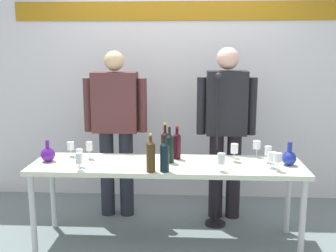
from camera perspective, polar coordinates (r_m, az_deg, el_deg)
The scene contains 23 objects.
ground_plane at distance 3.78m, azimuth -0.13°, elevation -15.82°, with size 10.00×10.00×0.00m, color slate.
back_wall at distance 4.59m, azimuth 0.74°, elevation 8.47°, with size 4.93×0.11×3.00m.
display_table at distance 3.53m, azimuth -0.13°, elevation -6.15°, with size 2.32×0.60×0.72m.
decanter_blue_left at distance 3.71m, azimuth -16.36°, elevation -3.77°, with size 0.12×0.12×0.19m.
decanter_blue_right at distance 3.60m, azimuth 16.51°, elevation -4.21°, with size 0.12×0.12×0.20m.
presenter_left at distance 4.09m, azimuth -7.31°, elevation 0.42°, with size 0.63×0.22×1.67m.
presenter_right at distance 4.04m, azimuth 8.10°, elevation 0.38°, with size 0.58×0.22×1.70m.
wine_bottle_0 at distance 3.25m, azimuth -2.42°, elevation -4.10°, with size 0.07×0.07×0.31m.
wine_bottle_1 at distance 3.63m, azimuth 1.27°, elevation -2.62°, with size 0.07×0.07×0.30m.
wine_bottle_2 at distance 3.63m, azimuth -0.42°, elevation -2.55°, with size 0.07×0.07×0.32m.
wine_bottle_3 at distance 3.51m, azimuth 0.21°, elevation -3.02°, with size 0.07×0.07×0.31m.
wine_bottle_4 at distance 3.26m, azimuth -0.48°, elevation -4.19°, with size 0.07×0.07×0.30m.
wine_glass_left_0 at distance 3.46m, azimuth -12.23°, elevation -3.88°, with size 0.06×0.06×0.15m.
wine_glass_left_1 at distance 3.69m, azimuth -10.92°, elevation -2.84°, with size 0.06×0.06×0.16m.
wine_glass_left_2 at distance 3.36m, azimuth -12.30°, elevation -4.47°, with size 0.06×0.06×0.15m.
wine_glass_left_3 at distance 3.80m, azimuth -13.41°, elevation -2.76°, with size 0.06×0.06×0.14m.
wine_glass_right_0 at distance 3.39m, azimuth 15.07°, elevation -4.30°, with size 0.07×0.07×0.15m.
wine_glass_right_1 at distance 3.61m, azimuth 13.78°, elevation -3.43°, with size 0.06×0.06×0.15m.
wine_glass_right_2 at distance 3.77m, azimuth 12.24°, elevation -2.64°, with size 0.07×0.07×0.15m.
wine_glass_right_3 at distance 3.29m, azimuth 7.43°, elevation -4.58°, with size 0.06×0.06×0.15m.
wine_glass_right_4 at distance 3.46m, azimuth 14.30°, elevation -4.19°, with size 0.07×0.07×0.14m.
wine_glass_right_5 at distance 3.58m, azimuth 9.23°, elevation -3.17°, with size 0.07×0.07×0.16m.
microphone_stand at distance 3.96m, azimuth 6.74°, elevation -6.96°, with size 0.20×0.20×1.48m.
Camera 1 is at (0.19, -3.37, 1.71)m, focal length 43.76 mm.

